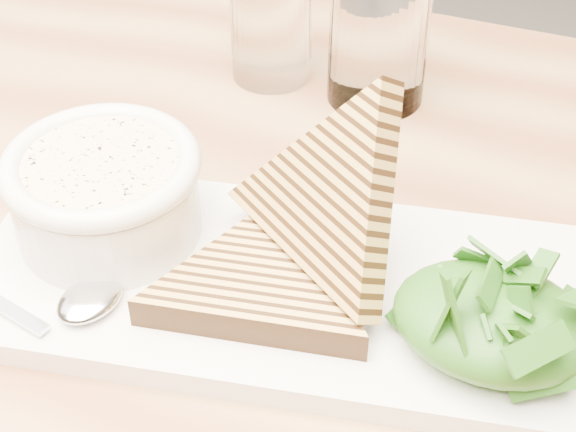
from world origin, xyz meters
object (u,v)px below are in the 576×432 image
(table_top, at_px, (182,273))
(platter, at_px, (276,287))
(glass_near, at_px, (271,19))
(glass_far, at_px, (379,31))
(soup_bowl, at_px, (107,202))

(table_top, bearing_deg, platter, -11.59)
(table_top, height_order, glass_near, glass_near)
(glass_far, bearing_deg, soup_bowl, -114.16)
(glass_near, bearing_deg, table_top, -83.73)
(glass_far, bearing_deg, table_top, -106.35)
(platter, height_order, soup_bowl, soup_bowl)
(table_top, bearing_deg, glass_near, 96.27)
(glass_near, relative_size, glass_far, 0.87)
(platter, distance_m, glass_far, 0.25)
(glass_near, xyz_separation_m, glass_far, (0.09, -0.00, 0.01))
(table_top, distance_m, glass_near, 0.24)
(platter, bearing_deg, glass_near, 112.32)
(table_top, xyz_separation_m, platter, (0.08, -0.02, 0.03))
(platter, bearing_deg, table_top, 168.41)
(soup_bowl, bearing_deg, platter, -1.28)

